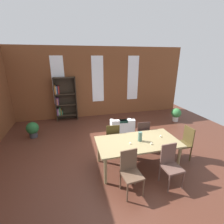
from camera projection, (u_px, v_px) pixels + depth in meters
name	position (u px, v px, depth m)	size (l,w,h in m)	color
ground_plane	(119.00, 153.00, 4.91)	(9.83, 9.83, 0.00)	#512A1E
back_wall_brick	(98.00, 83.00, 7.70)	(8.56, 0.12, 3.26)	brown
window_pane_0	(58.00, 81.00, 7.17)	(0.55, 0.02, 2.12)	white
window_pane_1	(98.00, 79.00, 7.58)	(0.55, 0.02, 2.12)	white
window_pane_2	(133.00, 78.00, 8.00)	(0.55, 0.02, 2.12)	white
dining_table	(138.00, 143.00, 4.15)	(2.10, 1.07, 0.74)	#8F7E55
vase_on_table	(140.00, 137.00, 4.10)	(0.11, 0.11, 0.25)	#4C7266
tealight_candle_0	(161.00, 136.00, 4.34)	(0.04, 0.04, 0.04)	silver
tealight_candle_1	(130.00, 143.00, 3.98)	(0.04, 0.04, 0.04)	silver
tealight_candle_2	(151.00, 144.00, 3.96)	(0.04, 0.04, 0.04)	silver
dining_chair_far_right	(142.00, 134.00, 5.01)	(0.42, 0.42, 0.95)	#332220
dining_chair_near_right	(170.00, 164.00, 3.61)	(0.42, 0.42, 0.95)	brown
dining_chair_far_left	(112.00, 138.00, 4.79)	(0.44, 0.44, 0.95)	#3B3014
dining_chair_near_left	(131.00, 171.00, 3.39)	(0.43, 0.43, 0.95)	brown
dining_chair_head_right	(184.00, 142.00, 4.54)	(0.42, 0.42, 0.95)	#4A3C1D
bookshelf_tall	(64.00, 99.00, 7.29)	(0.95, 0.34, 1.96)	#2D2319
armchair_white	(122.00, 129.00, 5.89)	(0.91, 0.91, 0.75)	white
potted_plant_by_shelf	(33.00, 129.00, 5.82)	(0.43, 0.43, 0.57)	#333338
potted_plant_corner	(176.00, 114.00, 7.31)	(0.43, 0.43, 0.61)	silver
striped_rug	(124.00, 145.00, 5.36)	(1.44, 0.92, 0.01)	#1E1E33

